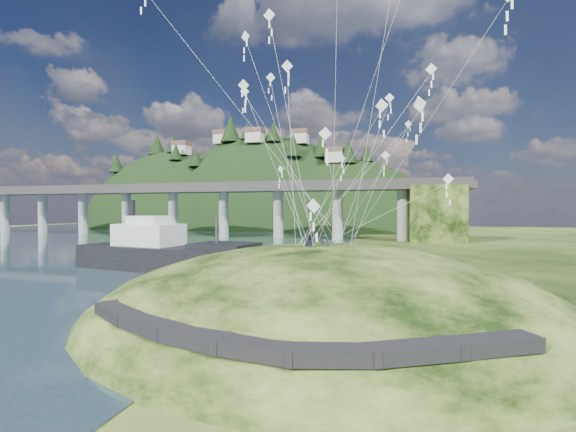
# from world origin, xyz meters

# --- Properties ---
(ground) EXTENTS (320.00, 320.00, 0.00)m
(ground) POSITION_xyz_m (0.00, 0.00, 0.00)
(ground) COLOR black
(ground) RESTS_ON ground
(grass_hill) EXTENTS (36.00, 32.00, 13.00)m
(grass_hill) POSITION_xyz_m (8.00, 2.00, -1.50)
(grass_hill) COLOR black
(grass_hill) RESTS_ON ground
(footpath) EXTENTS (22.29, 5.84, 0.83)m
(footpath) POSITION_xyz_m (7.46, -9.74, 2.08)
(footpath) COLOR black
(footpath) RESTS_ON ground
(bridge) EXTENTS (160.00, 11.00, 15.00)m
(bridge) POSITION_xyz_m (-26.46, 70.07, 9.70)
(bridge) COLOR #2D2B2B
(bridge) RESTS_ON ground
(far_ridge) EXTENTS (153.00, 70.00, 94.50)m
(far_ridge) POSITION_xyz_m (-43.58, 122.17, -7.44)
(far_ridge) COLOR black
(far_ridge) RESTS_ON ground
(work_barge) EXTENTS (25.83, 10.33, 8.79)m
(work_barge) POSITION_xyz_m (-14.57, 16.54, 2.20)
(work_barge) COLOR black
(work_barge) RESTS_ON ground
(wooden_dock) EXTENTS (14.73, 5.65, 1.04)m
(wooden_dock) POSITION_xyz_m (-2.07, 4.52, 0.46)
(wooden_dock) COLOR #351D15
(wooden_dock) RESTS_ON ground
(kite_flyers) EXTENTS (1.88, 1.23, 1.86)m
(kite_flyers) POSITION_xyz_m (7.30, 0.89, 5.88)
(kite_flyers) COLOR #23262F
(kite_flyers) RESTS_ON ground
(kite_swarm) EXTENTS (20.77, 17.00, 20.66)m
(kite_swarm) POSITION_xyz_m (8.49, 1.32, 17.11)
(kite_swarm) COLOR white
(kite_swarm) RESTS_ON ground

